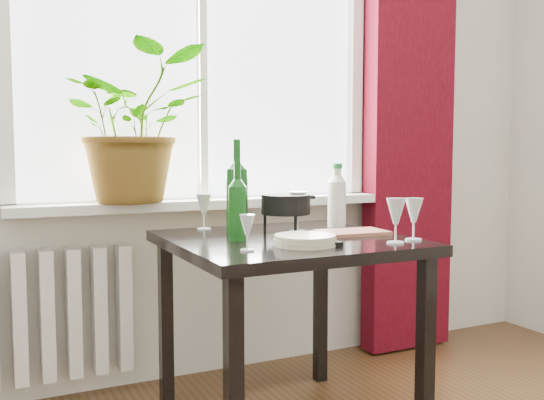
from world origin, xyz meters
name	(u,v)px	position (x,y,z in m)	size (l,w,h in m)	color
window	(200,33)	(0.00, 2.22, 1.60)	(1.72, 0.08, 1.62)	white
windowsill	(207,203)	(0.00, 2.15, 0.82)	(1.72, 0.20, 0.04)	silver
curtain	(409,106)	(1.12, 2.12, 1.30)	(0.50, 0.12, 2.56)	#3B050E
radiator	(33,317)	(-0.75, 2.18, 0.38)	(0.80, 0.10, 0.55)	silver
table	(286,261)	(0.10, 1.55, 0.65)	(0.85, 0.85, 0.74)	black
potted_plant	(135,125)	(-0.33, 2.10, 1.17)	(0.59, 0.51, 0.65)	#1B651B
wine_bottle_left	(238,201)	(-0.09, 1.56, 0.88)	(0.07, 0.07, 0.29)	#0C410E
wine_bottle_right	(237,185)	(-0.01, 1.76, 0.93)	(0.09, 0.09, 0.38)	#0C4110
bottle_amber	(240,199)	(0.03, 1.82, 0.87)	(0.06, 0.06, 0.25)	brown
cleaning_bottle	(337,195)	(0.44, 1.74, 0.88)	(0.08, 0.08, 0.27)	silver
wineglass_front_right	(396,220)	(0.38, 1.25, 0.82)	(0.07, 0.07, 0.16)	silver
wineglass_far_right	(414,219)	(0.48, 1.28, 0.82)	(0.07, 0.07, 0.16)	silver
wineglass_back_center	(298,211)	(0.21, 1.67, 0.82)	(0.07, 0.07, 0.17)	silver
wineglass_back_left	(204,211)	(-0.11, 1.89, 0.82)	(0.06, 0.06, 0.15)	silver
wineglass_front_left	(247,233)	(-0.16, 1.33, 0.80)	(0.05, 0.05, 0.12)	silver
plate_stack	(305,240)	(0.07, 1.35, 0.76)	(0.22, 0.22, 0.04)	beige
fondue_pot	(286,213)	(0.16, 1.67, 0.82)	(0.22, 0.19, 0.15)	black
tv_remote	(325,242)	(0.15, 1.34, 0.75)	(0.04, 0.15, 0.02)	black
cutting_board	(352,232)	(0.37, 1.51, 0.75)	(0.26, 0.17, 0.01)	#995C45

